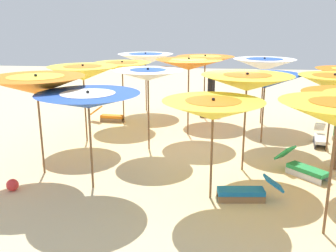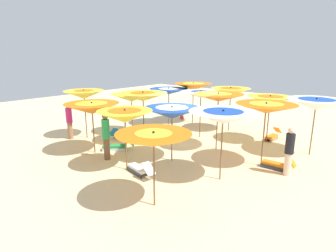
{
  "view_description": "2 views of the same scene",
  "coord_description": "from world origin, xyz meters",
  "views": [
    {
      "loc": [
        -10.82,
        -0.02,
        3.63
      ],
      "look_at": [
        -1.6,
        1.03,
        1.05
      ],
      "focal_mm": 40.56,
      "sensor_mm": 36.0,
      "label": 1
    },
    {
      "loc": [
        7.35,
        -9.53,
        4.1
      ],
      "look_at": [
        -0.47,
        -0.59,
        1.02
      ],
      "focal_mm": 29.83,
      "sensor_mm": 36.0,
      "label": 2
    }
  ],
  "objects": [
    {
      "name": "beach_umbrella_13",
      "position": [
        -3.4,
        -0.08,
        1.92
      ],
      "size": [
        2.06,
        2.06,
        2.17
      ],
      "color": "brown",
      "rests_on": "ground"
    },
    {
      "name": "beach_umbrella_15",
      "position": [
        -2.49,
        4.01,
        2.19
      ],
      "size": [
        2.25,
        2.25,
        2.46
      ],
      "color": "brown",
      "rests_on": "ground"
    },
    {
      "name": "beach_umbrella_12",
      "position": [
        -4.59,
        -2.08,
        2.18
      ],
      "size": [
        1.92,
        1.92,
        2.44
      ],
      "color": "brown",
      "rests_on": "ground"
    },
    {
      "name": "beach_umbrella_2",
      "position": [
        3.51,
        0.22,
        2.2
      ],
      "size": [
        2.16,
        2.16,
        2.43
      ],
      "color": "brown",
      "rests_on": "ground"
    },
    {
      "name": "beachgoer_2",
      "position": [
        -5.01,
        -2.73,
        0.94
      ],
      "size": [
        0.3,
        0.3,
        1.79
      ],
      "rotation": [
        0.0,
        0.0,
        5.83
      ],
      "color": "#A3704C",
      "rests_on": "ground"
    },
    {
      "name": "beach_umbrella_0",
      "position": [
        2.47,
        -4.52,
        1.92
      ],
      "size": [
        2.03,
        2.03,
        2.16
      ],
      "color": "brown",
      "rests_on": "ground"
    },
    {
      "name": "lounger_2",
      "position": [
        -1.93,
        -2.31,
        0.21
      ],
      "size": [
        1.26,
        1.19,
        0.63
      ],
      "rotation": [
        0.0,
        0.0,
        3.88
      ],
      "color": "silver",
      "rests_on": "ground"
    },
    {
      "name": "lounger_0",
      "position": [
        4.1,
        0.24,
        0.2
      ],
      "size": [
        1.19,
        0.38,
        0.59
      ],
      "rotation": [
        0.0,
        0.0,
        3.2
      ],
      "color": "#333338",
      "rests_on": "ground"
    },
    {
      "name": "beach_umbrella_7",
      "position": [
        2.51,
        3.15,
        2.04
      ],
      "size": [
        2.06,
        2.06,
        2.27
      ],
      "color": "brown",
      "rests_on": "ground"
    },
    {
      "name": "lounger_4",
      "position": [
        0.66,
        -3.37,
        0.2
      ],
      "size": [
        1.4,
        0.59,
        0.57
      ],
      "rotation": [
        0.0,
        0.0,
        2.94
      ],
      "color": "#333338",
      "rests_on": "ground"
    },
    {
      "name": "lounger_3",
      "position": [
        -3.41,
        -0.81,
        0.19
      ],
      "size": [
        0.49,
        1.38,
        0.53
      ],
      "rotation": [
        0.0,
        0.0,
        7.96
      ],
      "color": "olive",
      "rests_on": "ground"
    },
    {
      "name": "ground",
      "position": [
        0.0,
        0.0,
        -0.02
      ],
      "size": [
        38.71,
        38.71,
        0.04
      ],
      "primitive_type": "cube",
      "color": "beige"
    },
    {
      "name": "beach_umbrella_14",
      "position": [
        -3.17,
        2.56,
        2.0
      ],
      "size": [
        2.23,
        2.23,
        2.22
      ],
      "color": "brown",
      "rests_on": "ground"
    },
    {
      "name": "beach_umbrella_10",
      "position": [
        -0.37,
        1.74,
        2.17
      ],
      "size": [
        1.96,
        1.96,
        2.38
      ],
      "color": "brown",
      "rests_on": "ground"
    },
    {
      "name": "beachgoer_0",
      "position": [
        -1.38,
        -3.24,
        1.0
      ],
      "size": [
        0.3,
        0.3,
        1.88
      ],
      "rotation": [
        0.0,
        0.0,
        4.98
      ],
      "color": "brown",
      "rests_on": "ground"
    },
    {
      "name": "beach_ball",
      "position": [
        -3.54,
        4.28,
        0.13
      ],
      "size": [
        0.27,
        0.27,
        0.27
      ],
      "primitive_type": "sphere",
      "color": "red",
      "rests_on": "ground"
    },
    {
      "name": "beach_umbrella_5",
      "position": [
        0.63,
        -1.62,
        1.93
      ],
      "size": [
        2.13,
        2.13,
        2.19
      ],
      "color": "brown",
      "rests_on": "ground"
    },
    {
      "name": "beachgoer_1",
      "position": [
        4.55,
        -0.04,
        0.9
      ],
      "size": [
        0.3,
        0.3,
        1.72
      ],
      "rotation": [
        0.0,
        0.0,
        5.99
      ],
      "color": "beige",
      "rests_on": "ground"
    },
    {
      "name": "beach_umbrella_8",
      "position": [
        -2.43,
        -3.1,
        1.92
      ],
      "size": [
        2.25,
        2.25,
        2.2
      ],
      "color": "brown",
      "rests_on": "ground"
    },
    {
      "name": "beach_umbrella_9",
      "position": [
        -1.72,
        -0.87,
        2.22
      ],
      "size": [
        2.19,
        2.19,
        2.47
      ],
      "color": "brown",
      "rests_on": "ground"
    },
    {
      "name": "lounger_1",
      "position": [
        2.58,
        3.73,
        0.2
      ],
      "size": [
        0.4,
        1.28,
        0.56
      ],
      "rotation": [
        0.0,
        0.0,
        4.64
      ],
      "color": "olive",
      "rests_on": "ground"
    },
    {
      "name": "beach_umbrella_4",
      "position": [
        -0.02,
        -3.38,
        1.99
      ],
      "size": [
        1.94,
        1.94,
        2.26
      ],
      "color": "brown",
      "rests_on": "ground"
    },
    {
      "name": "beach_umbrella_3",
      "position": [
        4.57,
        2.65,
        2.14
      ],
      "size": [
        2.25,
        2.25,
        2.41
      ],
      "color": "brown",
      "rests_on": "ground"
    },
    {
      "name": "beach_umbrella_1",
      "position": [
        2.98,
        -1.88,
        2.15
      ],
      "size": [
        2.2,
        2.2,
        2.4
      ],
      "color": "brown",
      "rests_on": "ground"
    },
    {
      "name": "beach_umbrella_11",
      "position": [
        0.13,
        3.78,
        2.14
      ],
      "size": [
        2.08,
        2.08,
        2.4
      ],
      "color": "brown",
      "rests_on": "ground"
    },
    {
      "name": "beach_umbrella_6",
      "position": [
        1.24,
        0.7,
        2.3
      ],
      "size": [
        2.12,
        2.12,
        2.53
      ],
      "color": "brown",
      "rests_on": "ground"
    }
  ]
}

